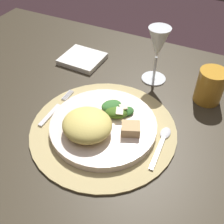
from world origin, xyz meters
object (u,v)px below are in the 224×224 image
at_px(dining_table, 125,151).
at_px(fork, 55,109).
at_px(napkin, 83,59).
at_px(amber_tumbler, 210,86).
at_px(wine_glass, 158,46).
at_px(spoon, 162,140).
at_px(dinner_plate, 103,125).

relative_size(dining_table, fork, 9.51).
xyz_separation_m(napkin, amber_tumbler, (0.42, -0.02, 0.04)).
xyz_separation_m(fork, wine_glass, (0.19, 0.26, 0.11)).
bearing_deg(fork, napkin, 103.90).
height_order(napkin, amber_tumbler, amber_tumbler).
distance_m(spoon, wine_glass, 0.28).
bearing_deg(fork, spoon, 4.27).
relative_size(napkin, wine_glass, 0.78).
distance_m(dinner_plate, amber_tumbler, 0.32).
height_order(dinner_plate, amber_tumbler, amber_tumbler).
bearing_deg(fork, dinner_plate, -1.25).
distance_m(dining_table, spoon, 0.22).
xyz_separation_m(dinner_plate, napkin, (-0.21, 0.25, -0.01)).
bearing_deg(amber_tumbler, napkin, 177.64).
xyz_separation_m(dining_table, napkin, (-0.24, 0.17, 0.18)).
height_order(spoon, napkin, napkin).
bearing_deg(dining_table, napkin, 144.97).
bearing_deg(napkin, dining_table, -35.03).
bearing_deg(napkin, spoon, -32.24).
xyz_separation_m(spoon, napkin, (-0.36, 0.23, -0.00)).
height_order(dining_table, spoon, spoon).
distance_m(spoon, napkin, 0.43).
xyz_separation_m(spoon, wine_glass, (-0.11, 0.24, 0.11)).
distance_m(fork, napkin, 0.26).
relative_size(napkin, amber_tumbler, 1.37).
relative_size(spoon, amber_tumbler, 1.43).
bearing_deg(wine_glass, napkin, -177.92).
relative_size(dining_table, spoon, 10.70).
relative_size(dinner_plate, wine_glass, 1.57).
relative_size(fork, napkin, 1.17).
distance_m(wine_glass, amber_tumbler, 0.18).
bearing_deg(wine_glass, amber_tumbler, -8.93).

